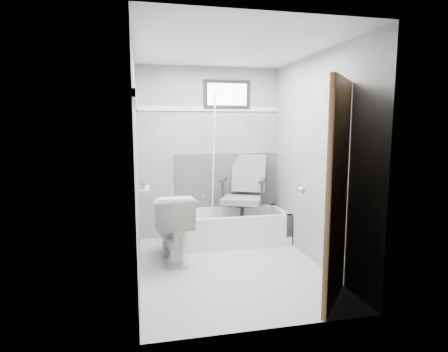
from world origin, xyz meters
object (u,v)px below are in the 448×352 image
object	(u,v)px
soap_bottle_b	(143,183)
office_chair	(242,194)
toilet	(172,227)
soap_bottle_a	(143,184)
door	(384,199)
bathtub	(231,227)

from	to	relation	value
soap_bottle_b	office_chair	bearing A→B (deg)	26.40
toilet	soap_bottle_b	world-z (taller)	soap_bottle_b
soap_bottle_a	soap_bottle_b	bearing A→B (deg)	90.00
office_chair	door	distance (m)	2.35
office_chair	toilet	distance (m)	1.19
office_chair	door	world-z (taller)	door
bathtub	office_chair	bearing A→B (deg)	14.49
soap_bottle_a	door	bearing A→B (deg)	-37.06
soap_bottle_a	bathtub	bearing A→B (deg)	33.00
bathtub	office_chair	distance (m)	0.47
bathtub	office_chair	world-z (taller)	office_chair
soap_bottle_a	office_chair	bearing A→B (deg)	31.02
door	soap_bottle_a	world-z (taller)	door
bathtub	soap_bottle_b	xyz separation A→B (m)	(-1.17, -0.62, 0.75)
door	soap_bottle_b	distance (m)	2.49
toilet	soap_bottle_b	distance (m)	0.65
bathtub	soap_bottle_b	distance (m)	1.52
toilet	soap_bottle_a	world-z (taller)	soap_bottle_a
office_chair	bathtub	bearing A→B (deg)	-141.16
bathtub	soap_bottle_a	world-z (taller)	soap_bottle_a
office_chair	soap_bottle_b	size ratio (longest dim) A/B	10.95
toilet	door	world-z (taller)	door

